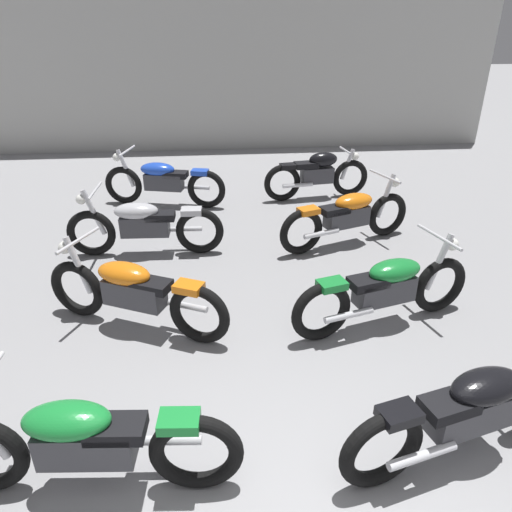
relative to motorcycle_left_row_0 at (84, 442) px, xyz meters
name	(u,v)px	position (x,y,z in m)	size (l,w,h in m)	color
back_wall	(228,72)	(1.42, 9.63, 1.35)	(12.72, 0.24, 3.60)	#B2B2AD
motorcycle_left_row_0	(84,442)	(0.00, 0.00, 0.00)	(2.17, 0.68, 0.97)	black
motorcycle_left_row_1	(133,291)	(0.07, 2.00, 0.00)	(2.01, 1.08, 0.97)	black
motorcycle_left_row_2	(144,224)	(-0.02, 3.81, 0.00)	(2.17, 0.68, 0.97)	black
motorcycle_left_row_3	(163,181)	(0.10, 5.73, 0.00)	(2.13, 0.79, 0.97)	black
motorcycle_right_row_0	(472,410)	(2.80, 0.04, 0.00)	(2.13, 0.85, 0.97)	black
motorcycle_right_row_1	(386,288)	(2.74, 1.82, 0.00)	(2.12, 0.87, 0.97)	black
motorcycle_right_row_2	(348,215)	(2.87, 3.87, 0.00)	(2.08, 0.95, 0.97)	black
motorcycle_right_row_3	(318,174)	(2.84, 5.85, 0.01)	(1.97, 0.56, 0.88)	black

